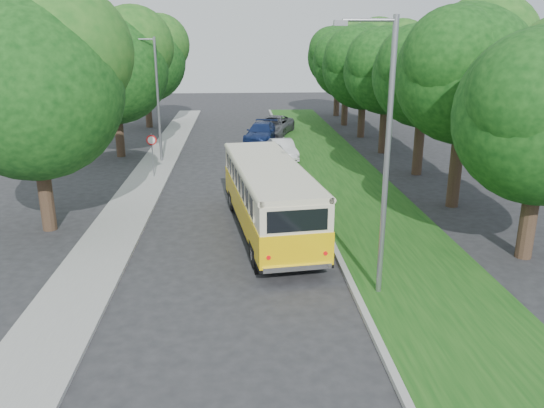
{
  "coord_description": "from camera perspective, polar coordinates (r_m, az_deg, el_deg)",
  "views": [
    {
      "loc": [
        0.15,
        -16.72,
        7.4
      ],
      "look_at": [
        1.39,
        2.08,
        1.5
      ],
      "focal_mm": 35.0,
      "sensor_mm": 36.0,
      "label": 1
    }
  ],
  "objects": [
    {
      "name": "ground",
      "position": [
        18.28,
        -3.93,
        -6.53
      ],
      "size": [
        120.0,
        120.0,
        0.0
      ],
      "primitive_type": "plane",
      "color": "#252527",
      "rests_on": "ground"
    },
    {
      "name": "curb",
      "position": [
        23.18,
        5.0,
        -1.1
      ],
      "size": [
        0.2,
        70.0,
        0.15
      ],
      "primitive_type": "cube",
      "color": "gray",
      "rests_on": "ground"
    },
    {
      "name": "grass_verge",
      "position": [
        23.65,
        10.64,
        -0.99
      ],
      "size": [
        4.5,
        70.0,
        0.13
      ],
      "primitive_type": "cube",
      "color": "#144412",
      "rests_on": "ground"
    },
    {
      "name": "sidewalk",
      "position": [
        23.45,
        -15.75,
        -1.53
      ],
      "size": [
        2.2,
        70.0,
        0.12
      ],
      "primitive_type": "cube",
      "color": "gray",
      "rests_on": "ground"
    },
    {
      "name": "treeline",
      "position": [
        34.87,
        1.22,
        14.96
      ],
      "size": [
        24.27,
        41.91,
        9.46
      ],
      "color": "#332319",
      "rests_on": "ground"
    },
    {
      "name": "lamppost_near",
      "position": [
        15.09,
        11.97,
        5.42
      ],
      "size": [
        1.71,
        0.16,
        8.0
      ],
      "color": "gray",
      "rests_on": "ground"
    },
    {
      "name": "lamppost_far",
      "position": [
        33.24,
        -12.37,
        11.33
      ],
      "size": [
        1.71,
        0.16,
        7.5
      ],
      "color": "gray",
      "rests_on": "ground"
    },
    {
      "name": "warning_sign",
      "position": [
        29.62,
        -12.78,
        5.89
      ],
      "size": [
        0.56,
        0.1,
        2.5
      ],
      "color": "gray",
      "rests_on": "ground"
    },
    {
      "name": "vintage_bus",
      "position": [
        20.63,
        -0.34,
        0.55
      ],
      "size": [
        3.65,
        9.81,
        2.85
      ],
      "primitive_type": null,
      "rotation": [
        0.0,
        0.0,
        0.13
      ],
      "color": "yellow",
      "rests_on": "ground"
    },
    {
      "name": "car_silver",
      "position": [
        31.24,
        -0.28,
        5.07
      ],
      "size": [
        2.26,
        4.5,
        1.47
      ],
      "primitive_type": "imported",
      "rotation": [
        0.0,
        0.0,
        -0.12
      ],
      "color": "#AFAFB4",
      "rests_on": "ground"
    },
    {
      "name": "car_white",
      "position": [
        33.96,
        1.14,
        5.88
      ],
      "size": [
        1.84,
        3.93,
        1.25
      ],
      "primitive_type": "imported",
      "rotation": [
        0.0,
        0.0,
        0.14
      ],
      "color": "silver",
      "rests_on": "ground"
    },
    {
      "name": "car_blue",
      "position": [
        39.64,
        -1.15,
        7.68
      ],
      "size": [
        3.08,
        5.27,
        1.43
      ],
      "primitive_type": "imported",
      "rotation": [
        0.0,
        0.0,
        -0.23
      ],
      "color": "navy",
      "rests_on": "ground"
    },
    {
      "name": "car_grey",
      "position": [
        42.62,
        0.13,
        8.42
      ],
      "size": [
        4.08,
        5.92,
        1.5
      ],
      "primitive_type": "imported",
      "rotation": [
        0.0,
        0.0,
        -0.32
      ],
      "color": "#595B61",
      "rests_on": "ground"
    }
  ]
}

